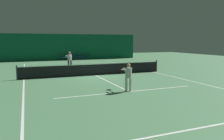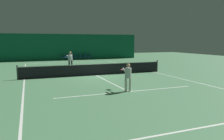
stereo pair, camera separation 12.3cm
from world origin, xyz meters
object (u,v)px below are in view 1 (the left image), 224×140
courtside_chair_2 (73,57)px  courtside_chair_3 (79,57)px  tennis_net (95,69)px  player_near (128,75)px  player_far (70,59)px  courtside_chair_4 (84,57)px  courtside_chair_1 (68,57)px  courtside_chair_0 (63,57)px  courtside_chair_5 (89,56)px

courtside_chair_2 → courtside_chair_3: same height
tennis_net → player_near: bearing=-90.0°
player_far → courtside_chair_4: 10.80m
courtside_chair_1 → tennis_net: bearing=-1.9°
courtside_chair_0 → courtside_chair_4: 3.17m
courtside_chair_1 → courtside_chair_3: bearing=90.0°
courtside_chair_5 → courtside_chair_4: bearing=-90.0°
player_near → courtside_chair_4: player_near is taller
player_near → courtside_chair_1: (0.50, 21.44, -0.43)m
player_far → courtside_chair_1: 10.16m
tennis_net → courtside_chair_4: tennis_net is taller
player_far → courtside_chair_2: 10.32m
courtside_chair_1 → courtside_chair_5: (3.17, 0.00, 0.00)m
courtside_chair_0 → player_near: bearing=0.8°
courtside_chair_5 → tennis_net: bearing=-13.6°
player_near → courtside_chair_4: (2.88, 21.44, -0.43)m
player_near → courtside_chair_3: size_ratio=1.87×
player_near → player_far: (-1.14, 11.42, 0.11)m
courtside_chair_0 → courtside_chair_5: bearing=90.0°
tennis_net → courtside_chair_1: size_ratio=14.29×
tennis_net → courtside_chair_0: 15.17m
courtside_chair_3 → courtside_chair_2: bearing=-90.0°
courtside_chair_4 → courtside_chair_5: bearing=90.0°
tennis_net → player_near: (0.00, -6.26, 0.41)m
player_far → courtside_chair_0: bearing=-151.6°
tennis_net → courtside_chair_3: 15.31m
player_far → courtside_chair_0: size_ratio=2.09×
courtside_chair_3 → courtside_chair_0: bearing=-90.0°
tennis_net → courtside_chair_4: (2.88, 15.17, -0.03)m
courtside_chair_4 → tennis_net: bearing=-10.8°
player_near → player_far: 11.48m
player_near → courtside_chair_3: 21.54m
courtside_chair_4 → courtside_chair_2: bearing=-90.0°
courtside_chair_2 → courtside_chair_3: (0.79, 0.00, 0.00)m
courtside_chair_4 → courtside_chair_3: bearing=-90.0°
player_far → courtside_chair_5: size_ratio=2.09×
courtside_chair_1 → player_far: bearing=-9.3°
courtside_chair_0 → player_far: bearing=-4.9°
courtside_chair_1 → courtside_chair_2: size_ratio=1.00×
courtside_chair_1 → courtside_chair_5: same height
courtside_chair_1 → courtside_chair_4: size_ratio=1.00×
tennis_net → player_far: size_ratio=6.83×
courtside_chair_2 → courtside_chair_4: size_ratio=1.00×
player_far → courtside_chair_3: (3.22, 10.01, -0.54)m
courtside_chair_1 → courtside_chair_5: size_ratio=1.00×
tennis_net → player_far: 5.31m
courtside_chair_0 → courtside_chair_2: 1.58m
courtside_chair_3 → courtside_chair_5: (1.58, 0.00, 0.00)m
courtside_chair_0 → courtside_chair_3: (2.37, 0.00, 0.00)m
player_near → player_far: player_far is taller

